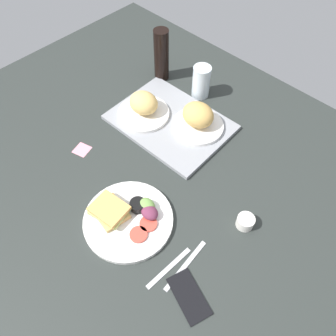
% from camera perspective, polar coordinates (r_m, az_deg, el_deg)
% --- Properties ---
extents(ground_plane, '(1.90, 1.50, 0.03)m').
position_cam_1_polar(ground_plane, '(1.19, -1.70, -1.86)').
color(ground_plane, '#282D2B').
extents(serving_tray, '(0.46, 0.35, 0.02)m').
position_cam_1_polar(serving_tray, '(1.33, 0.37, 7.88)').
color(serving_tray, gray).
rests_on(serving_tray, ground_plane).
extents(bread_plate_near, '(0.21, 0.21, 0.10)m').
position_cam_1_polar(bread_plate_near, '(1.33, -4.23, 10.44)').
color(bread_plate_near, white).
rests_on(bread_plate_near, serving_tray).
extents(bread_plate_far, '(0.20, 0.20, 0.10)m').
position_cam_1_polar(bread_plate_far, '(1.28, 5.17, 8.50)').
color(bread_plate_far, white).
rests_on(bread_plate_far, serving_tray).
extents(plate_with_salad, '(0.29, 0.29, 0.05)m').
position_cam_1_polar(plate_with_salad, '(1.08, -6.96, -8.31)').
color(plate_with_salad, white).
rests_on(plate_with_salad, ground_plane).
extents(drinking_glass, '(0.07, 0.07, 0.14)m').
position_cam_1_polar(drinking_glass, '(1.42, 5.73, 14.57)').
color(drinking_glass, silver).
rests_on(drinking_glass, ground_plane).
extents(soda_bottle, '(0.06, 0.06, 0.23)m').
position_cam_1_polar(soda_bottle, '(1.48, -1.14, 18.83)').
color(soda_bottle, black).
rests_on(soda_bottle, ground_plane).
extents(espresso_cup, '(0.06, 0.06, 0.04)m').
position_cam_1_polar(espresso_cup, '(1.09, 13.15, -8.98)').
color(espresso_cup, silver).
rests_on(espresso_cup, ground_plane).
extents(fork, '(0.02, 0.17, 0.01)m').
position_cam_1_polar(fork, '(1.02, 0.14, -16.79)').
color(fork, '#B7B7BC').
rests_on(fork, ground_plane).
extents(knife, '(0.03, 0.19, 0.01)m').
position_cam_1_polar(knife, '(1.02, 3.02, -16.35)').
color(knife, '#B7B7BC').
rests_on(knife, ground_plane).
extents(cell_phone, '(0.16, 0.11, 0.01)m').
position_cam_1_polar(cell_phone, '(1.00, 3.63, -21.11)').
color(cell_phone, black).
rests_on(cell_phone, ground_plane).
extents(sticky_note, '(0.07, 0.07, 0.00)m').
position_cam_1_polar(sticky_note, '(1.29, -14.58, 3.07)').
color(sticky_note, pink).
rests_on(sticky_note, ground_plane).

